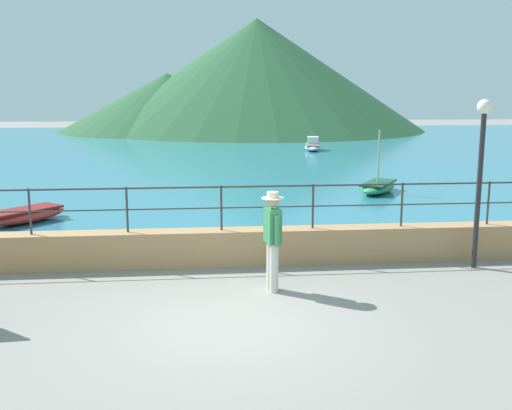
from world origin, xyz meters
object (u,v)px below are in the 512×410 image
at_px(lamp_post, 481,157).
at_px(boat_1, 25,215).
at_px(person_walking, 273,236).
at_px(boat_0, 313,146).
at_px(boat_2, 378,187).

distance_m(lamp_post, boat_1, 11.16).
height_order(person_walking, lamp_post, lamp_post).
xyz_separation_m(person_walking, boat_0, (5.28, 23.75, -0.65)).
relative_size(person_walking, boat_2, 0.72).
distance_m(boat_0, boat_2, 14.33).
bearing_deg(boat_0, boat_1, -121.59).
relative_size(person_walking, lamp_post, 0.53).
height_order(lamp_post, boat_2, lamp_post).
bearing_deg(boat_0, lamp_post, -92.89).
distance_m(person_walking, boat_1, 8.21).
xyz_separation_m(lamp_post, boat_0, (1.15, 22.76, -1.87)).
bearing_deg(person_walking, boat_1, 134.52).
relative_size(lamp_post, boat_0, 1.35).
bearing_deg(boat_1, lamp_post, -26.14).
bearing_deg(boat_0, person_walking, -102.53).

